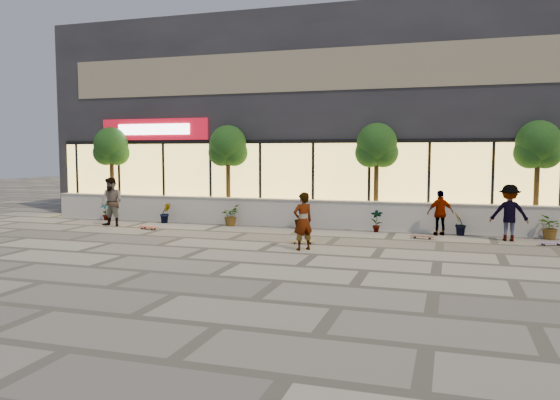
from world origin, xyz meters
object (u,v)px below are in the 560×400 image
(tree_east, at_px, (538,147))
(skateboard_center, at_px, (302,242))
(tree_west, at_px, (111,149))
(skater_right_far, at_px, (509,213))
(skater_center, at_px, (303,221))
(skateboard_left, at_px, (148,227))
(skater_right_near, at_px, (440,213))
(tree_mideast, at_px, (377,148))
(skateboard_right_far, at_px, (551,243))
(skateboard_right_near, at_px, (422,237))
(tree_midwest, at_px, (228,148))
(skater_left, at_px, (112,202))

(tree_east, bearing_deg, skateboard_center, -147.75)
(tree_west, relative_size, skater_right_far, 2.17)
(skater_center, bearing_deg, skateboard_left, -64.75)
(skater_right_near, bearing_deg, tree_mideast, -51.66)
(tree_east, bearing_deg, skater_center, -141.34)
(tree_west, xyz_separation_m, skateboard_right_far, (17.13, -2.50, -2.91))
(skateboard_center, xyz_separation_m, skateboard_right_far, (7.27, 2.01, -0.00))
(skater_right_near, xyz_separation_m, skateboard_center, (-4.01, -3.11, -0.69))
(tree_east, height_order, skateboard_left, tree_east)
(tree_mideast, distance_m, skater_right_near, 3.53)
(tree_west, distance_m, skateboard_right_far, 17.55)
(skater_right_near, distance_m, skateboard_right_near, 1.30)
(skater_center, relative_size, skateboard_left, 1.94)
(tree_midwest, height_order, skater_right_far, tree_midwest)
(skater_right_near, relative_size, skateboard_right_near, 1.93)
(tree_mideast, relative_size, skater_right_near, 2.54)
(tree_midwest, bearing_deg, skateboard_right_near, -16.75)
(tree_midwest, xyz_separation_m, skateboard_right_far, (11.63, -2.50, -2.91))
(skater_right_far, xyz_separation_m, skateboard_center, (-6.12, -2.59, -0.82))
(tree_east, xyz_separation_m, skateboard_right_near, (-3.68, -2.36, -2.91))
(tree_midwest, xyz_separation_m, skater_center, (4.63, -5.49, -2.15))
(skater_right_near, bearing_deg, skater_left, -14.62)
(skater_center, height_order, skater_left, skater_left)
(skater_right_near, bearing_deg, skateboard_left, -11.63)
(skater_center, height_order, skateboard_left, skater_center)
(tree_midwest, bearing_deg, tree_west, 180.00)
(tree_midwest, height_order, skateboard_right_far, tree_midwest)
(tree_midwest, xyz_separation_m, skateboard_right_near, (7.82, -2.36, -2.91))
(skater_right_near, bearing_deg, skateboard_right_far, 140.35)
(tree_mideast, xyz_separation_m, skateboard_right_far, (5.63, -2.50, -2.91))
(skater_center, bearing_deg, skater_right_far, 166.91)
(tree_mideast, xyz_separation_m, skater_right_far, (4.48, -1.91, -2.08))
(tree_west, bearing_deg, skater_right_far, -6.83)
(skater_center, distance_m, skateboard_right_near, 4.54)
(tree_mideast, relative_size, skater_center, 2.33)
(tree_midwest, xyz_separation_m, tree_east, (11.50, 0.00, 0.00))
(skateboard_center, bearing_deg, skateboard_right_near, 17.02)
(skater_left, relative_size, skateboard_right_far, 2.37)
(tree_midwest, distance_m, skater_right_far, 10.85)
(tree_midwest, height_order, skateboard_right_near, tree_midwest)
(skater_right_far, relative_size, skateboard_left, 2.08)
(skater_right_near, relative_size, skater_right_far, 0.86)
(tree_midwest, distance_m, skateboard_right_near, 8.67)
(tree_east, bearing_deg, skateboard_left, -166.97)
(tree_mideast, xyz_separation_m, skateboard_left, (-7.88, -3.10, -2.90))
(tree_east, bearing_deg, tree_west, 180.00)
(tree_mideast, bearing_deg, skateboard_left, -158.55)
(skater_right_far, height_order, skateboard_center, skater_right_far)
(tree_mideast, height_order, skater_right_near, tree_mideast)
(tree_midwest, bearing_deg, skateboard_right_far, -12.13)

